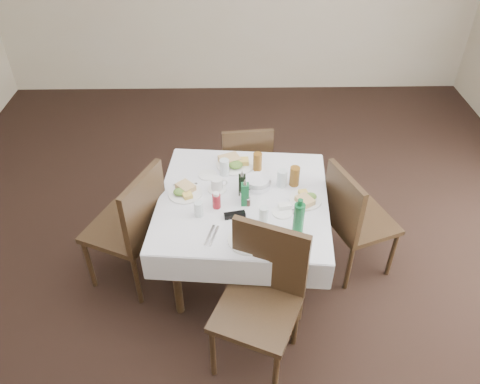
% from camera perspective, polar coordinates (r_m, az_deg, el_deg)
% --- Properties ---
extents(ground_plane, '(7.00, 7.00, 0.00)m').
position_cam_1_polar(ground_plane, '(3.77, 0.42, -11.48)').
color(ground_plane, black).
extents(room_shell, '(6.04, 7.04, 2.80)m').
position_cam_1_polar(room_shell, '(2.69, 0.59, 12.55)').
color(room_shell, beige).
rests_on(room_shell, ground).
extents(dining_table, '(1.32, 1.32, 0.76)m').
position_cam_1_polar(dining_table, '(3.42, 0.35, -1.88)').
color(dining_table, black).
rests_on(dining_table, ground).
extents(chair_north, '(0.47, 0.47, 0.90)m').
position_cam_1_polar(chair_north, '(4.14, 0.73, 3.60)').
color(chair_north, black).
rests_on(chair_north, ground).
extents(chair_south, '(0.64, 0.64, 1.03)m').
position_cam_1_polar(chair_south, '(2.99, 2.74, -11.97)').
color(chair_south, black).
rests_on(chair_south, ground).
extents(chair_east, '(0.59, 0.59, 0.97)m').
position_cam_1_polar(chair_east, '(3.63, 13.59, -2.94)').
color(chair_east, black).
rests_on(chair_east, ground).
extents(chair_west, '(0.65, 0.65, 1.04)m').
position_cam_1_polar(chair_west, '(3.50, -12.88, -3.73)').
color(chair_west, black).
rests_on(chair_west, ground).
extents(meal_north, '(0.30, 0.30, 0.06)m').
position_cam_1_polar(meal_north, '(3.67, -0.70, 3.58)').
color(meal_north, white).
rests_on(meal_north, dining_table).
extents(meal_south, '(0.28, 0.28, 0.06)m').
position_cam_1_polar(meal_south, '(3.02, 1.31, -5.59)').
color(meal_south, white).
rests_on(meal_south, dining_table).
extents(meal_east, '(0.23, 0.23, 0.05)m').
position_cam_1_polar(meal_east, '(3.36, 8.05, -0.83)').
color(meal_east, white).
rests_on(meal_east, dining_table).
extents(meal_west, '(0.25, 0.25, 0.05)m').
position_cam_1_polar(meal_west, '(3.41, -6.78, 0.09)').
color(meal_west, white).
rests_on(meal_west, dining_table).
extents(side_plate_a, '(0.14, 0.14, 0.01)m').
position_cam_1_polar(side_plate_a, '(3.58, -3.97, 2.09)').
color(side_plate_a, white).
rests_on(side_plate_a, dining_table).
extents(side_plate_b, '(0.14, 0.14, 0.01)m').
position_cam_1_polar(side_plate_b, '(3.25, 5.15, -2.48)').
color(side_plate_b, white).
rests_on(side_plate_b, dining_table).
extents(water_n, '(0.07, 0.07, 0.13)m').
position_cam_1_polar(water_n, '(3.55, -1.92, 3.03)').
color(water_n, silver).
rests_on(water_n, dining_table).
extents(water_s, '(0.06, 0.06, 0.12)m').
position_cam_1_polar(water_s, '(3.14, 2.91, -2.74)').
color(water_s, silver).
rests_on(water_s, dining_table).
extents(water_e, '(0.07, 0.07, 0.13)m').
position_cam_1_polar(water_e, '(3.45, 5.13, 1.68)').
color(water_e, silver).
rests_on(water_e, dining_table).
extents(water_w, '(0.06, 0.06, 0.11)m').
position_cam_1_polar(water_w, '(3.20, -5.06, -2.07)').
color(water_w, silver).
rests_on(water_w, dining_table).
extents(iced_tea_a, '(0.07, 0.07, 0.14)m').
position_cam_1_polar(iced_tea_a, '(3.60, 2.15, 3.73)').
color(iced_tea_a, brown).
rests_on(iced_tea_a, dining_table).
extents(iced_tea_b, '(0.07, 0.07, 0.15)m').
position_cam_1_polar(iced_tea_b, '(3.46, 6.67, 1.93)').
color(iced_tea_b, brown).
rests_on(iced_tea_b, dining_table).
extents(bread_basket, '(0.20, 0.20, 0.07)m').
position_cam_1_polar(bread_basket, '(3.46, 2.11, 1.17)').
color(bread_basket, silver).
rests_on(bread_basket, dining_table).
extents(oil_cruet_dark, '(0.05, 0.05, 0.21)m').
position_cam_1_polar(oil_cruet_dark, '(3.34, 0.26, 0.98)').
color(oil_cruet_dark, black).
rests_on(oil_cruet_dark, dining_table).
extents(oil_cruet_green, '(0.05, 0.05, 0.23)m').
position_cam_1_polar(oil_cruet_green, '(3.25, 0.61, -0.17)').
color(oil_cruet_green, '#125D2E').
rests_on(oil_cruet_green, dining_table).
extents(ketchup_bottle, '(0.06, 0.06, 0.13)m').
position_cam_1_polar(ketchup_bottle, '(3.25, -2.89, -1.04)').
color(ketchup_bottle, maroon).
rests_on(ketchup_bottle, dining_table).
extents(salt_shaker, '(0.03, 0.03, 0.08)m').
position_cam_1_polar(salt_shaker, '(3.32, 0.28, -0.50)').
color(salt_shaker, white).
rests_on(salt_shaker, dining_table).
extents(pepper_shaker, '(0.03, 0.03, 0.07)m').
position_cam_1_polar(pepper_shaker, '(3.28, 1.00, -1.17)').
color(pepper_shaker, '#3B261C').
rests_on(pepper_shaker, dining_table).
extents(coffee_mug, '(0.15, 0.14, 0.10)m').
position_cam_1_polar(coffee_mug, '(3.41, -2.79, 0.87)').
color(coffee_mug, white).
rests_on(coffee_mug, dining_table).
extents(sunglasses, '(0.15, 0.07, 0.03)m').
position_cam_1_polar(sunglasses, '(3.20, -0.65, -2.82)').
color(sunglasses, black).
rests_on(sunglasses, dining_table).
extents(green_bottle, '(0.07, 0.07, 0.27)m').
position_cam_1_polar(green_bottle, '(3.04, 7.17, -3.17)').
color(green_bottle, '#125D2E').
rests_on(green_bottle, dining_table).
extents(sugar_caddy, '(0.10, 0.07, 0.04)m').
position_cam_1_polar(sugar_caddy, '(3.27, 5.47, -1.77)').
color(sugar_caddy, white).
rests_on(sugar_caddy, dining_table).
extents(cutlery_n, '(0.04, 0.16, 0.01)m').
position_cam_1_polar(cutlery_n, '(3.66, 1.94, 3.05)').
color(cutlery_n, silver).
rests_on(cutlery_n, dining_table).
extents(cutlery_s, '(0.10, 0.20, 0.01)m').
position_cam_1_polar(cutlery_s, '(3.07, -3.46, -5.32)').
color(cutlery_s, silver).
rests_on(cutlery_s, dining_table).
extents(cutlery_e, '(0.21, 0.10, 0.01)m').
position_cam_1_polar(cutlery_e, '(3.27, 6.89, -2.35)').
color(cutlery_e, silver).
rests_on(cutlery_e, dining_table).
extents(cutlery_w, '(0.18, 0.06, 0.01)m').
position_cam_1_polar(cutlery_w, '(3.49, -6.67, 0.77)').
color(cutlery_w, silver).
rests_on(cutlery_w, dining_table).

